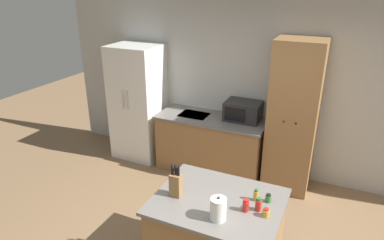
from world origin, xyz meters
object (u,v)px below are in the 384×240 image
Objects in this scene: spice_bottle_tall_dark at (266,212)px; spice_bottle_short_red at (256,195)px; microwave at (243,111)px; spice_bottle_amber_oil at (268,198)px; spice_bottle_pale_salt at (246,206)px; refrigerator at (138,102)px; knife_block at (176,184)px; spice_bottle_green_herb at (258,205)px; kettle at (218,209)px; pantry_cabinet at (293,118)px.

spice_bottle_tall_dark is 0.24m from spice_bottle_short_red.
spice_bottle_tall_dark is at bearing -53.36° from spice_bottle_short_red.
microwave is 2.25m from spice_bottle_tall_dark.
spice_bottle_pale_salt is (-0.15, -0.22, 0.02)m from spice_bottle_amber_oil.
refrigerator is 5.53× the size of knife_block.
spice_bottle_green_herb is at bearing 29.20° from spice_bottle_pale_salt.
spice_bottle_pale_salt is at bearing 48.03° from kettle.
spice_bottle_amber_oil is (0.08, -1.79, -0.13)m from pantry_cabinet.
kettle is at bearing -128.45° from spice_bottle_amber_oil.
spice_bottle_tall_dark is 0.22m from spice_bottle_amber_oil.
microwave is 4.27× the size of spice_bottle_pale_salt.
microwave is 2.19m from spice_bottle_pale_salt.
spice_bottle_tall_dark is (0.11, -2.01, -0.13)m from pantry_cabinet.
knife_block is 0.86m from spice_bottle_tall_dark.
spice_bottle_short_red is at bearing 18.70° from knife_block.
spice_bottle_pale_salt is (-0.07, -2.01, -0.12)m from pantry_cabinet.
spice_bottle_short_red is at bearing -35.97° from refrigerator.
knife_block is 2.60× the size of spice_bottle_green_herb.
knife_block is 1.47× the size of kettle.
spice_bottle_pale_salt is at bearing -179.02° from spice_bottle_tall_dark.
kettle is (2.22, -2.18, 0.06)m from refrigerator.
spice_bottle_green_herb is (0.76, -2.03, -0.07)m from microwave.
spice_bottle_tall_dark is 0.18m from spice_bottle_pale_salt.
spice_bottle_green_herb is 1.09× the size of spice_bottle_pale_salt.
microwave is at bearing 3.81° from refrigerator.
spice_bottle_tall_dark is 0.67× the size of spice_bottle_pale_salt.
spice_bottle_green_herb is at bearing 147.60° from spice_bottle_tall_dark.
kettle is (-0.23, -0.40, 0.05)m from spice_bottle_short_red.
kettle is (0.49, -0.16, -0.02)m from knife_block.
spice_bottle_pale_salt is (2.40, -1.97, 0.01)m from refrigerator.
spice_bottle_amber_oil is 0.55m from kettle.
pantry_cabinet reaches higher than spice_bottle_pale_salt.
microwave reaches higher than kettle.
spice_bottle_short_red is at bearing 77.98° from spice_bottle_pale_salt.
spice_bottle_short_red and spice_bottle_pale_salt have the same top height.
spice_bottle_amber_oil is at bearing -66.53° from microwave.
spice_bottle_tall_dark is 0.43m from kettle.
refrigerator is at bearing 144.03° from spice_bottle_short_red.
microwave is at bearing 113.47° from spice_bottle_amber_oil.
spice_bottle_pale_salt is at bearing -124.76° from spice_bottle_amber_oil.
knife_block is at bearing -172.29° from spice_bottle_green_herb.
spice_bottle_pale_salt is (0.66, -2.08, -0.08)m from microwave.
refrigerator is 3.66× the size of microwave.
spice_bottle_green_herb is 0.56× the size of kettle.
spice_bottle_short_red is at bearing -69.72° from microwave.
microwave is 4.23× the size of spice_bottle_short_red.
knife_block is at bearing -49.34° from refrigerator.
spice_bottle_pale_salt is at bearing 4.17° from knife_block.
spice_bottle_pale_salt is (0.67, 0.05, -0.07)m from knife_block.
refrigerator is 2.48m from pantry_cabinet.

